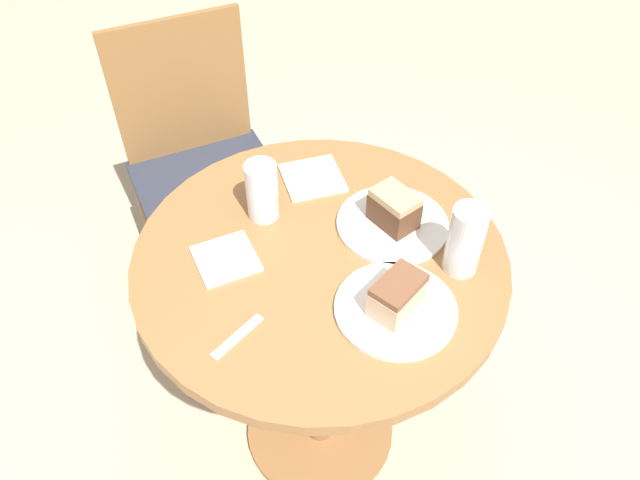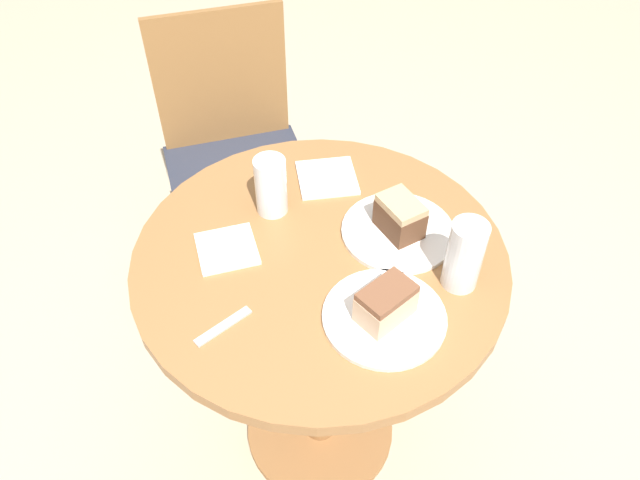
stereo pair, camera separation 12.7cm
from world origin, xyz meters
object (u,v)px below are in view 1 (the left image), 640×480
glass_water (464,244)px  plate_far (396,309)px  plate_near (392,224)px  cake_slice_far (397,295)px  chair (201,161)px  cake_slice_near (394,209)px  glass_lemonade (262,194)px

glass_water → plate_far: bearing=-171.0°
plate_near → cake_slice_far: 0.24m
cake_slice_far → glass_water: 0.18m
chair → plate_far: (0.04, -0.99, 0.31)m
cake_slice_near → glass_lemonade: bearing=142.7°
plate_near → cake_slice_far: bearing=-123.2°
plate_near → glass_water: 0.19m
cake_slice_near → plate_near: bearing=167.7°
chair → plate_near: chair is taller
plate_near → cake_slice_far: cake_slice_far is taller
plate_far → glass_lemonade: size_ratio=1.72×
cake_slice_far → glass_lemonade: (-0.10, 0.37, 0.01)m
chair → glass_lemonade: glass_lemonade is taller
glass_water → chair: bearing=102.5°
chair → cake_slice_near: chair is taller
cake_slice_near → cake_slice_far: size_ratio=0.89×
cake_slice_near → chair: bearing=101.6°
chair → glass_lemonade: bearing=-90.5°
chair → plate_far: size_ratio=3.79×
chair → plate_near: (0.16, -0.79, 0.31)m
plate_near → glass_lemonade: size_ratio=1.77×
plate_far → cake_slice_near: cake_slice_near is taller
plate_near → plate_far: (-0.13, -0.20, 0.00)m
plate_near → cake_slice_far: (-0.13, -0.20, 0.04)m
cake_slice_far → glass_lemonade: bearing=105.0°
cake_slice_near → glass_water: size_ratio=0.70×
plate_near → glass_lemonade: (-0.23, 0.17, 0.06)m
cake_slice_far → glass_water: bearing=9.0°
chair → cake_slice_far: chair is taller
cake_slice_near → glass_lemonade: size_ratio=0.79×
chair → glass_water: size_ratio=5.76×
plate_far → plate_near: bearing=56.8°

